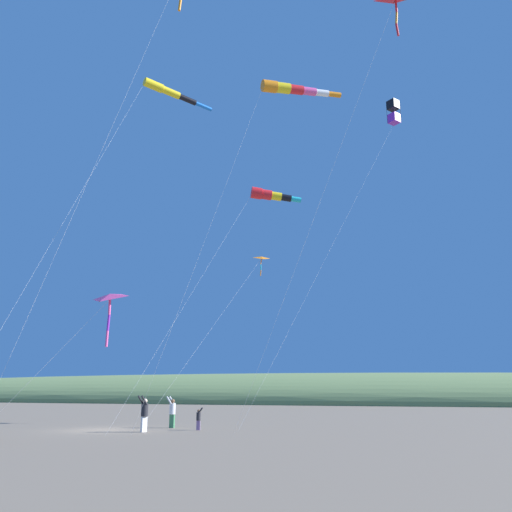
% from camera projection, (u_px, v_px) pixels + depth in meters
% --- Properties ---
extents(ground_plane, '(600.00, 600.00, 0.00)m').
position_uv_depth(ground_plane, '(104.00, 430.00, 28.78)').
color(ground_plane, '#756654').
extents(dune_ridge_grassy, '(28.00, 240.00, 8.82)m').
position_uv_depth(dune_ridge_grassy, '(297.00, 402.00, 80.15)').
color(dune_ridge_grassy, '#6B844C').
rests_on(dune_ridge_grassy, ground_plane).
extents(person_adult_flyer, '(0.44, 0.56, 1.78)m').
position_uv_depth(person_adult_flyer, '(172.00, 411.00, 30.49)').
color(person_adult_flyer, '#3D7F51').
rests_on(person_adult_flyer, ground_plane).
extents(person_child_green_jacket, '(0.67, 0.61, 1.88)m').
position_uv_depth(person_child_green_jacket, '(144.00, 412.00, 27.70)').
color(person_child_green_jacket, silver).
rests_on(person_child_green_jacket, ground_plane).
extents(person_child_grey_jacket, '(0.33, 0.40, 1.21)m').
position_uv_depth(person_child_grey_jacket, '(199.00, 418.00, 28.81)').
color(person_child_grey_jacket, '#8E6B9E').
rests_on(person_child_grey_jacket, ground_plane).
extents(kite_delta_orange_high_right, '(2.30, 5.73, 6.32)m').
position_uv_depth(kite_delta_orange_high_right, '(109.00, 298.00, 21.97)').
color(kite_delta_orange_high_right, '#EF4C93').
rests_on(kite_delta_orange_high_right, ground_plane).
extents(kite_box_yellow_midlevel, '(7.94, 9.74, 22.46)m').
position_uv_depth(kite_box_yellow_midlevel, '(393.00, 112.00, 37.50)').
color(kite_box_yellow_midlevel, black).
rests_on(kite_box_yellow_midlevel, ground_plane).
extents(kite_windsock_blue_topmost, '(11.48, 7.51, 21.09)m').
position_uv_depth(kite_windsock_blue_topmost, '(169.00, 92.00, 33.29)').
color(kite_windsock_blue_topmost, yellow).
rests_on(kite_windsock_blue_topmost, ground_plane).
extents(kite_delta_rainbow_low_near, '(6.01, 10.04, 19.79)m').
position_uv_depth(kite_delta_rainbow_low_near, '(395.00, 0.00, 23.60)').
color(kite_delta_rainbow_low_near, red).
rests_on(kite_delta_rainbow_low_near, ground_plane).
extents(kite_delta_long_streamer_left, '(7.58, 5.68, 11.35)m').
position_uv_depth(kite_delta_long_streamer_left, '(261.00, 259.00, 36.56)').
color(kite_delta_long_streamer_left, orange).
rests_on(kite_delta_long_streamer_left, ground_plane).
extents(kite_windsock_green_low_center, '(9.08, 8.43, 15.33)m').
position_uv_depth(kite_windsock_green_low_center, '(269.00, 195.00, 34.89)').
color(kite_windsock_green_low_center, red).
rests_on(kite_windsock_green_low_center, ground_plane).
extents(kite_windsock_checkered_midright, '(3.07, 10.90, 18.46)m').
position_uv_depth(kite_windsock_checkered_midright, '(292.00, 89.00, 28.37)').
color(kite_windsock_checkered_midright, orange).
rests_on(kite_windsock_checkered_midright, ground_plane).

